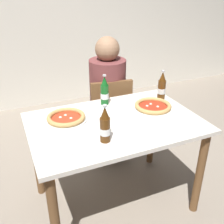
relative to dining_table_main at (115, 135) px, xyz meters
name	(u,v)px	position (x,y,z in m)	size (l,w,h in m)	color
ground_plane	(114,200)	(0.00, 0.00, -0.64)	(8.00, 8.00, 0.00)	gray
back_wall_tiled	(46,10)	(0.00, 2.20, 0.66)	(7.00, 0.10, 2.60)	silver
dining_table_main	(115,135)	(0.00, 0.00, 0.00)	(1.20, 0.80, 0.75)	silver
chair_behind_table	(109,114)	(0.21, 0.61, -0.15)	(0.45, 0.45, 0.85)	brown
diner_seated	(108,102)	(0.22, 0.66, -0.05)	(0.34, 0.34, 1.21)	#2D3342
pizza_margherita_near	(153,107)	(0.35, 0.06, 0.14)	(0.30, 0.30, 0.04)	white
pizza_marinara_far	(66,118)	(-0.31, 0.15, 0.14)	(0.29, 0.29, 0.04)	white
beer_bottle_left	(162,87)	(0.52, 0.21, 0.22)	(0.07, 0.07, 0.25)	#512D0F
beer_bottle_center	(105,92)	(0.04, 0.30, 0.22)	(0.07, 0.07, 0.25)	#14591E
beer_bottle_right	(105,126)	(-0.16, -0.21, 0.22)	(0.07, 0.07, 0.25)	#512D0F
napkin_with_cutlery	(66,146)	(-0.40, -0.18, 0.12)	(0.21, 0.21, 0.01)	white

